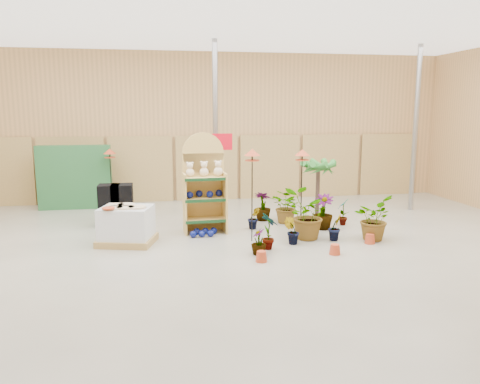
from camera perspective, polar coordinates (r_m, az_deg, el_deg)
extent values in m
cube|color=gray|center=(8.97, -0.31, -8.32)|extent=(15.00, 12.00, 0.10)
cube|color=white|center=(8.70, -0.34, 21.80)|extent=(15.00, 12.00, 0.10)
cube|color=#AC814F|center=(14.53, -4.17, 7.90)|extent=(15.00, 0.10, 4.50)
cylinder|color=gray|center=(13.75, 20.59, 7.18)|extent=(0.14, 0.14, 4.50)
cylinder|color=gray|center=(12.00, -3.01, 7.49)|extent=(0.14, 0.14, 4.50)
cube|color=#9E7F48|center=(14.68, -19.81, 2.46)|extent=(1.90, 0.06, 2.00)
cube|color=#9E7F48|center=(14.45, -11.98, 2.73)|extent=(1.90, 0.06, 2.00)
cube|color=#9E7F48|center=(14.50, -4.06, 2.94)|extent=(1.90, 0.06, 2.00)
cube|color=#9E7F48|center=(14.82, 3.67, 3.10)|extent=(1.90, 0.06, 2.00)
cube|color=#9E7F48|center=(15.40, 10.95, 3.20)|extent=(1.90, 0.06, 2.00)
cube|color=#9E7F48|center=(16.20, 17.61, 3.24)|extent=(1.90, 0.06, 2.00)
cube|color=tan|center=(10.84, -4.46, 0.01)|extent=(0.95, 0.14, 1.80)
cylinder|color=tan|center=(10.72, -4.53, 4.74)|extent=(0.95, 0.14, 0.95)
cube|color=tan|center=(10.68, -4.29, -3.31)|extent=(0.94, 0.58, 0.04)
cube|color=#0F3819|center=(10.43, -4.16, -3.64)|extent=(0.91, 0.09, 0.06)
cube|color=tan|center=(10.58, -4.32, -0.81)|extent=(0.94, 0.58, 0.04)
cube|color=#0F3819|center=(10.33, -4.19, -1.08)|extent=(0.91, 0.09, 0.06)
cube|color=tan|center=(10.51, -4.36, 1.74)|extent=(0.94, 0.58, 0.04)
cube|color=#0F3819|center=(10.25, -4.22, 1.53)|extent=(0.91, 0.09, 0.06)
cube|color=tan|center=(10.58, -6.77, -1.44)|extent=(0.07, 0.53, 1.37)
cube|color=tan|center=(10.65, -1.88, -1.29)|extent=(0.07, 0.53, 1.37)
sphere|color=beige|center=(10.53, -6.11, 2.36)|extent=(0.19, 0.19, 0.19)
sphere|color=beige|center=(10.51, -6.13, 3.22)|extent=(0.15, 0.15, 0.15)
sphere|color=beige|center=(10.55, -4.40, 2.44)|extent=(0.20, 0.20, 0.20)
sphere|color=beige|center=(10.53, -4.41, 3.32)|extent=(0.15, 0.15, 0.15)
sphere|color=beige|center=(10.58, -2.69, 2.51)|extent=(0.21, 0.21, 0.21)
sphere|color=beige|center=(10.56, -2.69, 3.42)|extent=(0.15, 0.15, 0.15)
sphere|color=navy|center=(10.52, -6.15, -0.35)|extent=(0.16, 0.16, 0.16)
sphere|color=navy|center=(10.66, -4.98, -0.20)|extent=(0.16, 0.16, 0.16)
sphere|color=navy|center=(10.56, -3.71, -0.28)|extent=(0.16, 0.16, 0.16)
sphere|color=navy|center=(10.70, -2.58, -0.13)|extent=(0.16, 0.16, 0.16)
sphere|color=navy|center=(10.35, -5.73, -5.16)|extent=(0.15, 0.15, 0.15)
sphere|color=navy|center=(10.58, -5.30, -4.80)|extent=(0.15, 0.15, 0.15)
sphere|color=navy|center=(10.36, -4.67, -5.12)|extent=(0.15, 0.15, 0.15)
sphere|color=navy|center=(10.60, -4.26, -4.77)|extent=(0.15, 0.15, 0.15)
sphere|color=navy|center=(10.38, -3.61, -5.08)|extent=(0.15, 0.15, 0.15)
sphere|color=navy|center=(10.62, -3.22, -4.73)|extent=(0.15, 0.15, 0.15)
cube|color=#9E7F48|center=(10.13, -13.57, -5.75)|extent=(1.30, 1.17, 0.14)
cube|color=silver|center=(10.03, -13.66, -3.60)|extent=(1.19, 1.06, 0.64)
cylinder|color=beige|center=(9.85, -15.13, -1.89)|extent=(0.37, 0.37, 0.04)
cylinder|color=beige|center=(9.83, -13.80, -1.85)|extent=(0.37, 0.37, 0.04)
cylinder|color=beige|center=(9.81, -12.46, -1.82)|extent=(0.37, 0.37, 0.04)
cylinder|color=beige|center=(10.12, -14.99, -1.57)|extent=(0.37, 0.37, 0.04)
cylinder|color=beige|center=(10.10, -13.69, -1.54)|extent=(0.37, 0.37, 0.04)
cube|color=black|center=(11.75, -14.09, -2.70)|extent=(0.50, 0.50, 0.50)
cube|color=black|center=(11.65, -14.19, -0.30)|extent=(0.50, 0.50, 0.50)
cube|color=black|center=(11.78, -15.55, -2.74)|extent=(0.50, 0.50, 0.50)
cube|color=black|center=(11.68, -15.66, -0.34)|extent=(0.50, 0.50, 0.50)
cube|color=#245D2F|center=(13.95, -19.49, 1.70)|extent=(2.00, 0.30, 1.80)
cylinder|color=gray|center=(11.62, -2.19, 1.72)|extent=(0.05, 0.05, 2.20)
cube|color=red|center=(11.49, -2.20, 6.14)|extent=(0.50, 0.03, 0.40)
cylinder|color=black|center=(9.85, 1.47, -1.15)|extent=(0.02, 0.02, 1.73)
cylinder|color=#B53F21|center=(9.73, 1.50, 3.87)|extent=(0.30, 0.30, 0.02)
cone|color=#B53F21|center=(9.71, 1.50, 4.87)|extent=(0.34, 0.34, 0.14)
cylinder|color=black|center=(10.71, 7.48, -0.53)|extent=(0.02, 0.02, 1.66)
cylinder|color=#B53F21|center=(10.59, 7.59, 3.89)|extent=(0.30, 0.30, 0.02)
cone|color=#B53F21|center=(10.58, 7.61, 4.80)|extent=(0.34, 0.34, 0.14)
cylinder|color=black|center=(13.40, -15.43, 0.92)|extent=(0.02, 0.02, 1.49)
cylinder|color=#B53F21|center=(13.31, -15.58, 4.08)|extent=(0.30, 0.30, 0.02)
cone|color=#B53F21|center=(13.29, -15.61, 4.81)|extent=(0.34, 0.34, 0.14)
cylinder|color=#453228|center=(11.69, 9.42, -0.53)|extent=(0.10, 0.10, 1.32)
imported|color=#2A7629|center=(9.39, 3.54, -4.76)|extent=(0.40, 0.47, 0.76)
imported|color=#2A7629|center=(9.82, 6.32, -4.74)|extent=(0.36, 0.32, 0.57)
imported|color=#2A7629|center=(10.16, 8.02, -2.78)|extent=(1.02, 0.90, 1.08)
imported|color=#2A7629|center=(11.13, 10.09, -2.38)|extent=(0.64, 0.64, 0.83)
imported|color=#2A7629|center=(11.64, 12.46, -2.35)|extent=(0.39, 0.42, 0.66)
imported|color=#2A7629|center=(11.01, 1.71, -3.15)|extent=(0.32, 0.27, 0.54)
imported|color=#2A7629|center=(11.58, 5.76, -1.77)|extent=(0.93, 0.97, 0.84)
imported|color=#2A7629|center=(9.08, 2.29, -6.06)|extent=(0.30, 0.30, 0.52)
imported|color=#2A7629|center=(10.25, 11.53, -4.21)|extent=(0.41, 0.39, 0.58)
imported|color=#2A7629|center=(10.46, 15.89, -3.08)|extent=(1.09, 1.12, 0.95)
imported|color=#2A7629|center=(11.85, 2.81, -1.71)|extent=(0.56, 0.56, 0.74)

